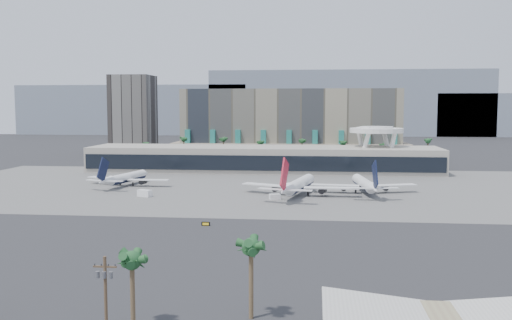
# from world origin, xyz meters

# --- Properties ---
(ground) EXTENTS (900.00, 900.00, 0.00)m
(ground) POSITION_xyz_m (0.00, 0.00, 0.00)
(ground) COLOR #232326
(ground) RESTS_ON ground
(apron_pad) EXTENTS (260.00, 130.00, 0.06)m
(apron_pad) POSITION_xyz_m (0.00, 55.00, 0.03)
(apron_pad) COLOR #5B5B59
(apron_pad) RESTS_ON ground
(mountain_ridge) EXTENTS (680.00, 60.00, 70.00)m
(mountain_ridge) POSITION_xyz_m (27.88, 470.00, 29.89)
(mountain_ridge) COLOR gray
(mountain_ridge) RESTS_ON ground
(hotel) EXTENTS (140.00, 30.00, 42.00)m
(hotel) POSITION_xyz_m (10.00, 174.41, 16.81)
(hotel) COLOR gray
(hotel) RESTS_ON ground
(office_tower) EXTENTS (30.00, 30.00, 52.00)m
(office_tower) POSITION_xyz_m (-95.00, 200.00, 22.94)
(office_tower) COLOR black
(office_tower) RESTS_ON ground
(terminal) EXTENTS (170.00, 32.50, 14.50)m
(terminal) POSITION_xyz_m (0.00, 109.84, 6.52)
(terminal) COLOR #B4AE9E
(terminal) RESTS_ON ground
(saucer_structure) EXTENTS (26.00, 26.00, 21.89)m
(saucer_structure) POSITION_xyz_m (55.00, 116.00, 18.45)
(saucer_structure) COLOR white
(saucer_structure) RESTS_ON ground
(palm_row) EXTENTS (157.80, 2.80, 13.10)m
(palm_row) POSITION_xyz_m (7.00, 145.00, 10.50)
(palm_row) COLOR brown
(palm_row) RESTS_ON ground
(utility_pole) EXTENTS (3.20, 0.85, 12.00)m
(utility_pole) POSITION_xyz_m (-2.00, -96.09, 7.14)
(utility_pole) COLOR #4C3826
(utility_pole) RESTS_ON ground
(airliner_left) EXTENTS (35.72, 37.14, 12.97)m
(airliner_left) POSITION_xyz_m (-50.11, 52.09, 3.27)
(airliner_left) COLOR white
(airliner_left) RESTS_ON ground
(airliner_centre) EXTENTS (42.31, 43.99, 15.37)m
(airliner_centre) POSITION_xyz_m (19.51, 34.10, 3.88)
(airliner_centre) COLOR white
(airliner_centre) RESTS_ON ground
(airliner_right) EXTENTS (38.96, 40.31, 13.94)m
(airliner_right) POSITION_xyz_m (43.51, 42.24, 3.51)
(airliner_right) COLOR white
(airliner_right) RESTS_ON ground
(service_vehicle_a) EXTENTS (5.49, 4.10, 2.42)m
(service_vehicle_a) POSITION_xyz_m (-34.30, 26.12, 1.21)
(service_vehicle_a) COLOR white
(service_vehicle_a) RESTS_ON ground
(service_vehicle_b) EXTENTS (4.19, 3.26, 1.90)m
(service_vehicle_b) POSITION_xyz_m (11.80, 25.03, 0.95)
(service_vehicle_b) COLOR white
(service_vehicle_b) RESTS_ON ground
(taxiway_sign) EXTENTS (2.32, 0.39, 1.05)m
(taxiway_sign) POSITION_xyz_m (-3.39, -19.89, 0.52)
(taxiway_sign) COLOR black
(taxiway_sign) RESTS_ON ground
(near_palm_a) EXTENTS (6.00, 6.00, 11.25)m
(near_palm_a) POSITION_xyz_m (-0.34, -89.92, 8.43)
(near_palm_a) COLOR brown
(near_palm_a) RESTS_ON ground
(near_palm_b) EXTENTS (6.00, 6.00, 12.34)m
(near_palm_b) POSITION_xyz_m (16.26, -84.79, 9.50)
(near_palm_b) COLOR brown
(near_palm_b) RESTS_ON ground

